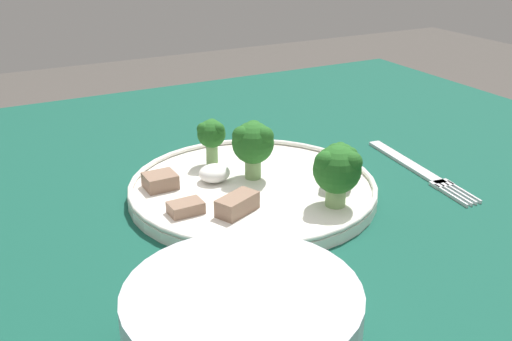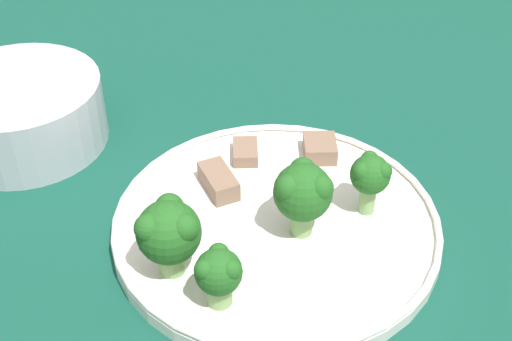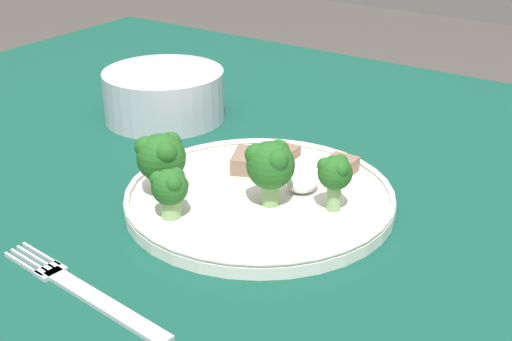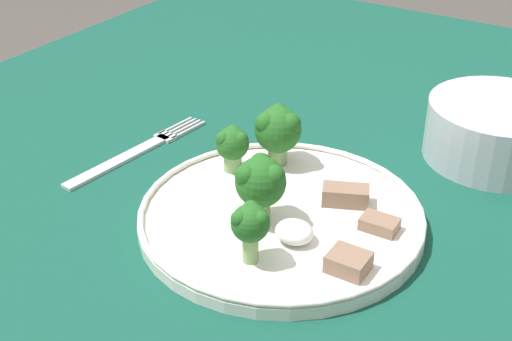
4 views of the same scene
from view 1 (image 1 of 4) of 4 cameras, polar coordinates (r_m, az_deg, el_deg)
The scene contains 12 objects.
table at distance 0.64m, azimuth 5.08°, elevation -13.14°, with size 1.10×1.18×0.73m.
dinner_plate at distance 0.67m, azimuth -0.31°, elevation -1.70°, with size 0.27×0.27×0.02m.
fork at distance 0.76m, azimuth 15.17°, elevation 0.08°, with size 0.04×0.21×0.00m.
cream_bowl at distance 0.42m, azimuth -1.29°, elevation -15.26°, with size 0.16×0.16×0.07m.
broccoli_floret_near_rim_left at distance 0.71m, azimuth -4.27°, elevation 3.43°, with size 0.03×0.03×0.06m.
broccoli_floret_center_left at distance 0.67m, azimuth -0.27°, elevation 2.69°, with size 0.05×0.05×0.07m.
broccoli_floret_back_left at distance 0.66m, azimuth 8.10°, elevation 1.00°, with size 0.04×0.04×0.05m.
broccoli_floret_front_left at distance 0.61m, azimuth 7.74°, elevation 0.14°, with size 0.05×0.05×0.07m.
meat_slice_front_slice at distance 0.61m, azimuth -6.71°, elevation -3.53°, with size 0.03×0.02×0.01m.
meat_slice_middle_slice at distance 0.67m, azimuth -9.11°, elevation -0.99°, with size 0.03×0.03×0.02m.
meat_slice_rear_slice at distance 0.60m, azimuth -1.80°, elevation -3.24°, with size 0.05×0.04×0.02m.
sauce_dollop at distance 0.67m, azimuth -3.98°, elevation -0.25°, with size 0.04×0.03×0.02m.
Camera 1 is at (0.29, 0.43, 1.02)m, focal length 42.00 mm.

